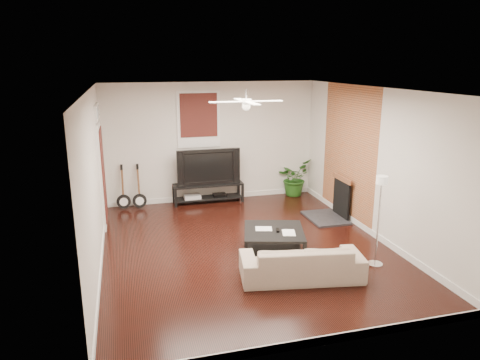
% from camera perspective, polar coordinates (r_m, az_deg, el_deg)
% --- Properties ---
extents(room, '(5.01, 6.01, 2.81)m').
position_cam_1_polar(room, '(7.63, 0.77, 1.06)').
color(room, black).
rests_on(room, ground).
extents(brick_accent, '(0.02, 2.20, 2.80)m').
position_cam_1_polar(brick_accent, '(9.47, 13.76, 3.37)').
color(brick_accent, '#AE6138').
rests_on(brick_accent, floor).
extents(fireplace, '(0.80, 1.10, 0.92)m').
position_cam_1_polar(fireplace, '(9.57, 11.90, -2.22)').
color(fireplace, black).
rests_on(fireplace, floor).
extents(window_back, '(1.00, 0.06, 1.30)m').
position_cam_1_polar(window_back, '(10.33, -5.34, 7.76)').
color(window_back, '#3D1510').
rests_on(window_back, wall_back).
extents(door_left, '(0.08, 1.00, 2.50)m').
position_cam_1_polar(door_left, '(9.26, -17.38, 1.90)').
color(door_left, white).
rests_on(door_left, wall_left).
extents(tv_stand, '(1.64, 0.44, 0.46)m').
position_cam_1_polar(tv_stand, '(10.52, -4.12, -1.66)').
color(tv_stand, black).
rests_on(tv_stand, floor).
extents(tv, '(1.47, 0.19, 0.85)m').
position_cam_1_polar(tv, '(10.37, -4.20, 1.82)').
color(tv, black).
rests_on(tv, tv_stand).
extents(coffee_table, '(1.25, 1.25, 0.43)m').
position_cam_1_polar(coffee_table, '(7.79, 4.35, -7.91)').
color(coffee_table, black).
rests_on(coffee_table, floor).
extents(sofa, '(1.96, 1.02, 0.54)m').
position_cam_1_polar(sofa, '(6.97, 7.91, -10.35)').
color(sofa, '#C3B392').
rests_on(sofa, floor).
extents(floor_lamp, '(0.29, 0.29, 1.52)m').
position_cam_1_polar(floor_lamp, '(7.46, 17.40, -5.11)').
color(floor_lamp, silver).
rests_on(floor_lamp, floor).
extents(potted_plant, '(1.07, 1.06, 0.90)m').
position_cam_1_polar(potted_plant, '(11.10, 6.95, 0.31)').
color(potted_plant, '#205017').
rests_on(potted_plant, floor).
extents(guitar_left, '(0.33, 0.25, 1.02)m').
position_cam_1_polar(guitar_left, '(10.25, -14.86, -0.96)').
color(guitar_left, black).
rests_on(guitar_left, floor).
extents(guitar_right, '(0.32, 0.23, 1.02)m').
position_cam_1_polar(guitar_right, '(10.22, -12.90, -0.87)').
color(guitar_right, black).
rests_on(guitar_right, floor).
extents(ceiling_fan, '(1.24, 1.24, 0.32)m').
position_cam_1_polar(ceiling_fan, '(7.44, 0.81, 10.08)').
color(ceiling_fan, white).
rests_on(ceiling_fan, ceiling).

